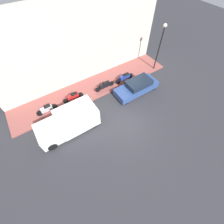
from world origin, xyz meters
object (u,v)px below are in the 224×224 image
object	(u,v)px
parked_car	(137,87)
scooter_silver	(47,109)
streetlamp	(161,41)
delivery_van	(69,122)
motorcycle_black	(105,85)
motorcycle_blue	(125,77)
motorcycle_red	(73,97)

from	to	relation	value
parked_car	scooter_silver	distance (m)	8.39
scooter_silver	streetlamp	xyz separation A→B (m)	(-0.48, -11.94, 2.70)
scooter_silver	delivery_van	bearing A→B (deg)	-158.33
motorcycle_black	motorcycle_blue	world-z (taller)	motorcycle_blue
delivery_van	motorcycle_black	size ratio (longest dim) A/B	2.23
delivery_van	motorcycle_red	bearing A→B (deg)	-29.60
delivery_van	scooter_silver	distance (m)	2.78
streetlamp	motorcycle_red	bearing A→B (deg)	87.13
scooter_silver	streetlamp	distance (m)	12.25
motorcycle_black	motorcycle_red	bearing A→B (deg)	86.04
motorcycle_red	scooter_silver	bearing A→B (deg)	89.80
motorcycle_red	motorcycle_black	bearing A→B (deg)	-93.96
motorcycle_blue	motorcycle_red	distance (m)	5.51
parked_car	streetlamp	distance (m)	4.94
motorcycle_blue	motorcycle_red	bearing A→B (deg)	86.39
delivery_van	motorcycle_blue	world-z (taller)	delivery_van
motorcycle_blue	scooter_silver	xyz separation A→B (m)	(0.36, 7.96, -0.03)
scooter_silver	motorcycle_red	size ratio (longest dim) A/B	0.94
motorcycle_black	motorcycle_blue	size ratio (longest dim) A/B	0.99
motorcycle_blue	streetlamp	xyz separation A→B (m)	(-0.13, -3.98, 2.68)
delivery_van	scooter_silver	bearing A→B (deg)	21.67
delivery_van	streetlamp	distance (m)	11.35
motorcycle_black	motorcycle_red	size ratio (longest dim) A/B	1.07
motorcycle_blue	streetlamp	world-z (taller)	streetlamp
delivery_van	motorcycle_red	world-z (taller)	delivery_van
delivery_van	parked_car	bearing A→B (deg)	-86.77
delivery_van	motorcycle_black	xyz separation A→B (m)	(2.32, -4.68, -0.42)
motorcycle_black	motorcycle_blue	xyz separation A→B (m)	(-0.12, -2.26, 0.04)
parked_car	motorcycle_blue	size ratio (longest dim) A/B	2.04
motorcycle_black	scooter_silver	size ratio (longest dim) A/B	1.14
parked_car	motorcycle_blue	bearing A→B (deg)	4.74
parked_car	motorcycle_black	world-z (taller)	parked_car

